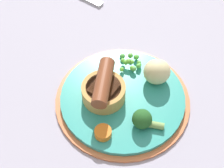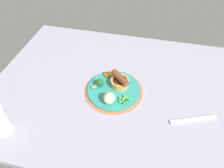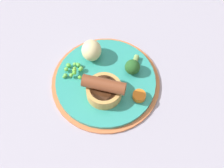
% 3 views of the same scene
% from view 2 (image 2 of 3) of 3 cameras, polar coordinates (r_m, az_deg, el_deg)
% --- Properties ---
extents(dining_table, '(1.10, 0.80, 0.03)m').
position_cam_2_polar(dining_table, '(0.86, 2.16, -1.60)').
color(dining_table, '#9E99AD').
rests_on(dining_table, ground).
extents(dinner_plate, '(0.24, 0.24, 0.01)m').
position_cam_2_polar(dinner_plate, '(0.83, 0.57, -1.82)').
color(dinner_plate, '#CC6B3D').
rests_on(dinner_plate, dining_table).
extents(sausage_pudding, '(0.09, 0.08, 0.06)m').
position_cam_2_polar(sausage_pudding, '(0.83, 2.31, 0.86)').
color(sausage_pudding, tan).
rests_on(sausage_pudding, dinner_plate).
extents(pea_pile, '(0.05, 0.05, 0.02)m').
position_cam_2_polar(pea_pile, '(0.78, 3.42, -4.54)').
color(pea_pile, '#61AE37').
rests_on(pea_pile, dinner_plate).
extents(broccoli_floret_near, '(0.05, 0.05, 0.03)m').
position_cam_2_polar(broccoli_floret_near, '(0.83, -3.74, 0.28)').
color(broccoli_floret_near, '#235623').
rests_on(broccoli_floret_near, dinner_plate).
extents(potato_chunk_0, '(0.06, 0.06, 0.05)m').
position_cam_2_polar(potato_chunk_0, '(0.76, -0.80, -4.08)').
color(potato_chunk_0, beige).
rests_on(potato_chunk_0, dinner_plate).
extents(carrot_slice_5, '(0.04, 0.04, 0.01)m').
position_cam_2_polar(carrot_slice_5, '(0.88, -1.21, 2.63)').
color(carrot_slice_5, orange).
rests_on(carrot_slice_5, dinner_plate).
extents(fork, '(0.17, 0.08, 0.01)m').
position_cam_2_polar(fork, '(0.81, 22.21, -9.38)').
color(fork, silver).
rests_on(fork, dining_table).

